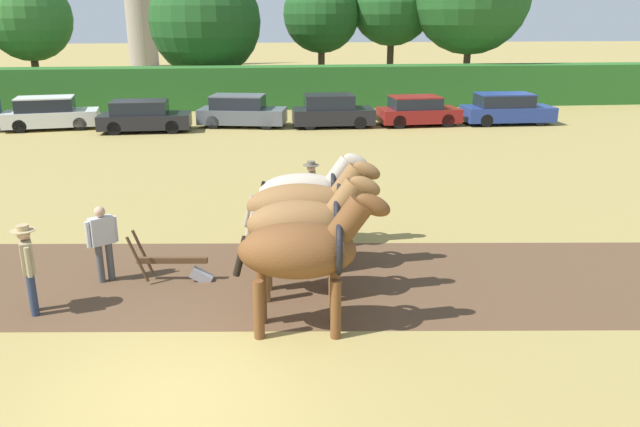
# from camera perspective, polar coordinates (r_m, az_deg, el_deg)

# --- Properties ---
(ground_plane) EXTENTS (240.00, 240.00, 0.00)m
(ground_plane) POSITION_cam_1_polar(r_m,az_deg,el_deg) (9.41, -12.85, -16.09)
(ground_plane) COLOR #998447
(plowed_furrow_strip) EXTENTS (32.56, 7.45, 0.01)m
(plowed_furrow_strip) POSITION_cam_1_polar(r_m,az_deg,el_deg) (13.80, -22.42, -5.71)
(plowed_furrow_strip) COLOR brown
(plowed_furrow_strip) RESTS_ON ground
(hedgerow) EXTENTS (66.92, 1.99, 2.36)m
(hedgerow) POSITION_cam_1_polar(r_m,az_deg,el_deg) (36.98, -7.99, 11.33)
(hedgerow) COLOR #286023
(hedgerow) RESTS_ON ground
(tree_center_left) EXTENTS (4.97, 4.97, 7.49)m
(tree_center_left) POSITION_cam_1_polar(r_m,az_deg,el_deg) (42.28, -25.08, 15.85)
(tree_center_left) COLOR #4C3823
(tree_center_left) RESTS_ON ground
(tree_center) EXTENTS (6.84, 6.84, 8.23)m
(tree_center) POSITION_cam_1_polar(r_m,az_deg,el_deg) (40.79, -10.47, 16.89)
(tree_center) COLOR #4C3823
(tree_center) RESTS_ON ground
(tree_center_right) EXTENTS (4.89, 4.89, 7.69)m
(tree_center_right) POSITION_cam_1_polar(r_m,az_deg,el_deg) (41.86, 0.13, 17.76)
(tree_center_right) COLOR #4C3823
(tree_center_right) RESTS_ON ground
(tree_right) EXTENTS (5.41, 5.41, 8.63)m
(tree_right) POSITION_cam_1_polar(r_m,az_deg,el_deg) (42.69, 6.60, 18.56)
(tree_right) COLOR #423323
(tree_right) RESTS_ON ground
(draft_horse_lead_left) EXTENTS (2.66, 1.18, 2.51)m
(draft_horse_lead_left) POSITION_cam_1_polar(r_m,az_deg,el_deg) (10.31, -1.49, -3.41)
(draft_horse_lead_left) COLOR brown
(draft_horse_lead_left) RESTS_ON ground
(draft_horse_lead_right) EXTENTS (2.64, 1.15, 2.45)m
(draft_horse_lead_right) POSITION_cam_1_polar(r_m,az_deg,el_deg) (11.63, -1.38, -1.05)
(draft_horse_lead_right) COLOR brown
(draft_horse_lead_right) RESTS_ON ground
(draft_horse_trail_left) EXTENTS (2.93, 1.22, 2.41)m
(draft_horse_trail_left) POSITION_cam_1_polar(r_m,az_deg,el_deg) (12.98, -1.27, 0.68)
(draft_horse_trail_left) COLOR brown
(draft_horse_trail_left) RESTS_ON ground
(draft_horse_trail_right) EXTENTS (2.67, 1.11, 2.27)m
(draft_horse_trail_right) POSITION_cam_1_polar(r_m,az_deg,el_deg) (14.34, -1.19, 1.97)
(draft_horse_trail_right) COLOR #B2A38E
(draft_horse_trail_right) RESTS_ON ground
(plow) EXTENTS (1.67, 0.50, 1.13)m
(plow) POSITION_cam_1_polar(r_m,az_deg,el_deg) (12.97, -12.76, -4.71)
(plow) COLOR #4C331E
(plow) RESTS_ON ground
(farmer_at_plow) EXTENTS (0.55, 0.43, 1.58)m
(farmer_at_plow) POSITION_cam_1_polar(r_m,az_deg,el_deg) (13.19, -19.26, -2.19)
(farmer_at_plow) COLOR #4C4C4C
(farmer_at_plow) RESTS_ON ground
(farmer_beside_team) EXTENTS (0.42, 0.65, 1.67)m
(farmer_beside_team) POSITION_cam_1_polar(r_m,az_deg,el_deg) (15.87, -0.81, 2.36)
(farmer_beside_team) COLOR #28334C
(farmer_beside_team) RESTS_ON ground
(farmer_onlooker_left) EXTENTS (0.42, 0.62, 1.69)m
(farmer_onlooker_left) POSITION_cam_1_polar(r_m,az_deg,el_deg) (12.22, -25.16, -4.08)
(farmer_onlooker_left) COLOR #28334C
(farmer_onlooker_left) RESTS_ON ground
(parked_car_left) EXTENTS (4.43, 2.39, 1.52)m
(parked_car_left) POSITION_cam_1_polar(r_m,az_deg,el_deg) (32.43, -23.48, 8.37)
(parked_car_left) COLOR silver
(parked_car_left) RESTS_ON ground
(parked_car_center_left) EXTENTS (4.17, 1.93, 1.42)m
(parked_car_center_left) POSITION_cam_1_polar(r_m,az_deg,el_deg) (30.32, -15.83, 8.52)
(parked_car_center_left) COLOR black
(parked_car_center_left) RESTS_ON ground
(parked_car_center) EXTENTS (4.39, 2.53, 1.52)m
(parked_car_center) POSITION_cam_1_polar(r_m,az_deg,el_deg) (30.76, -7.22, 9.24)
(parked_car_center) COLOR #565B66
(parked_car_center) RESTS_ON ground
(parked_car_center_right) EXTENTS (3.87, 1.84, 1.55)m
(parked_car_center_right) POSITION_cam_1_polar(r_m,az_deg,el_deg) (30.45, 1.08, 9.31)
(parked_car_center_right) COLOR black
(parked_car_center_right) RESTS_ON ground
(parked_car_right) EXTENTS (3.99, 2.07, 1.42)m
(parked_car_right) POSITION_cam_1_polar(r_m,az_deg,el_deg) (31.24, 8.90, 9.23)
(parked_car_right) COLOR maroon
(parked_car_right) RESTS_ON ground
(parked_car_far_right) EXTENTS (4.40, 1.81, 1.51)m
(parked_car_far_right) POSITION_cam_1_polar(r_m,az_deg,el_deg) (32.60, 16.68, 9.12)
(parked_car_far_right) COLOR navy
(parked_car_far_right) RESTS_ON ground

